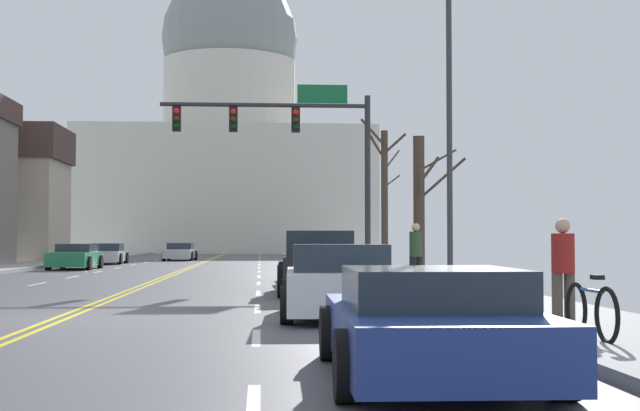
{
  "coord_description": "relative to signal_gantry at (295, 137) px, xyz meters",
  "views": [
    {
      "loc": [
        3.55,
        -15.89,
        1.41
      ],
      "look_at": [
        6.74,
        30.54,
        3.24
      ],
      "focal_mm": 48.87,
      "sensor_mm": 36.0,
      "label": 1
    }
  ],
  "objects": [
    {
      "name": "pedestrian_01",
      "position": [
        3.21,
        -19.98,
        -4.28
      ],
      "size": [
        0.35,
        0.34,
        1.58
      ],
      "color": "#4C4238",
      "rests_on": "ground"
    },
    {
      "name": "sedan_near_03",
      "position": [
        0.45,
        -23.83,
        -4.75
      ],
      "size": [
        2.19,
        4.32,
        1.12
      ],
      "color": "navy",
      "rests_on": "ground"
    },
    {
      "name": "sedan_oncoming_02",
      "position": [
        -6.71,
        27.01,
        -4.73
      ],
      "size": [
        2.11,
        4.55,
        1.19
      ],
      "color": "silver",
      "rests_on": "ground"
    },
    {
      "name": "sedan_near_02",
      "position": [
        0.16,
        -16.82,
        -4.67
      ],
      "size": [
        2.22,
        4.39,
        1.32
      ],
      "color": "silver",
      "rests_on": "ground"
    },
    {
      "name": "bicycle_parked",
      "position": [
        3.0,
        -21.6,
        -4.8
      ],
      "size": [
        0.12,
        1.77,
        0.85
      ],
      "color": "black",
      "rests_on": "ground"
    },
    {
      "name": "bare_tree_02",
      "position": [
        4.13,
        5.09,
        -1.83
      ],
      "size": [
        2.08,
        2.09,
        6.44
      ],
      "color": "#423328",
      "rests_on": "ground"
    },
    {
      "name": "capitol_building",
      "position": [
        -4.83,
        66.2,
        6.89
      ],
      "size": [
        31.1,
        23.63,
        34.4
      ],
      "color": "beige",
      "rests_on": "ground"
    },
    {
      "name": "pedestrian_00",
      "position": [
        2.85,
        -9.71,
        -4.21
      ],
      "size": [
        0.35,
        0.34,
        1.7
      ],
      "color": "black",
      "rests_on": "ground"
    },
    {
      "name": "street_lamp_right",
      "position": [
        3.08,
        -11.54,
        0.08
      ],
      "size": [
        2.41,
        0.24,
        8.92
      ],
      "color": "#333338",
      "rests_on": "ground"
    },
    {
      "name": "ground",
      "position": [
        -4.83,
        -16.73,
        -5.27
      ],
      "size": [
        20.0,
        180.0,
        0.2
      ],
      "color": "#4D4D52"
    },
    {
      "name": "pickup_truck_near_01",
      "position": [
        0.29,
        -9.69,
        -4.56
      ],
      "size": [
        2.33,
        5.4,
        1.64
      ],
      "color": "black",
      "rests_on": "ground"
    },
    {
      "name": "signal_gantry",
      "position": [
        0.0,
        0.0,
        0.0
      ],
      "size": [
        7.91,
        0.41,
        7.13
      ],
      "color": "#28282D",
      "rests_on": "ground"
    },
    {
      "name": "sedan_near_00",
      "position": [
        0.62,
        -3.69,
        -4.68
      ],
      "size": [
        2.09,
        4.69,
        1.31
      ],
      "color": "#B71414",
      "rests_on": "ground"
    },
    {
      "name": "sedan_oncoming_01",
      "position": [
        -10.17,
        18.63,
        -4.72
      ],
      "size": [
        2.17,
        4.24,
        1.19
      ],
      "color": "silver",
      "rests_on": "ground"
    },
    {
      "name": "bare_tree_00",
      "position": [
        3.73,
        -5.6,
        -2.81
      ],
      "size": [
        1.56,
        1.89,
        4.53
      ],
      "color": "#423328",
      "rests_on": "ground"
    },
    {
      "name": "sedan_oncoming_00",
      "position": [
        -10.08,
        9.66,
        -4.71
      ],
      "size": [
        2.07,
        4.51,
        1.21
      ],
      "color": "#1E7247",
      "rests_on": "ground"
    }
  ]
}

